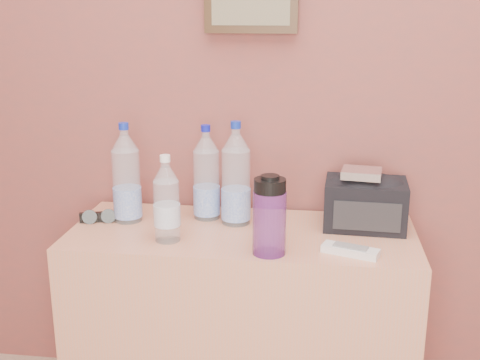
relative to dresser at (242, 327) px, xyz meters
name	(u,v)px	position (x,y,z in m)	size (l,w,h in m)	color
dresser	(242,327)	(0.00, 0.00, 0.00)	(1.09, 0.45, 0.68)	#A47E54
pet_large_a	(126,178)	(-0.38, 0.05, 0.48)	(0.09, 0.09, 0.33)	silver
pet_large_b	(206,178)	(-0.13, 0.11, 0.48)	(0.09, 0.09, 0.31)	#C9ECFD
pet_large_c	(236,179)	(-0.03, 0.07, 0.49)	(0.09, 0.09, 0.34)	silver
pet_small	(167,204)	(-0.21, -0.10, 0.46)	(0.08, 0.08, 0.26)	silver
nalgene_bottle	(269,216)	(0.10, -0.16, 0.45)	(0.09, 0.09, 0.23)	#672985
sunglasses	(99,217)	(-0.47, 0.02, 0.36)	(0.13, 0.05, 0.03)	black
ac_remote	(350,251)	(0.33, -0.14, 0.35)	(0.16, 0.05, 0.02)	silver
toiletry_bag	(365,201)	(0.38, 0.09, 0.43)	(0.25, 0.18, 0.17)	black
foil_packet	(362,173)	(0.36, 0.06, 0.52)	(0.12, 0.10, 0.02)	silver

